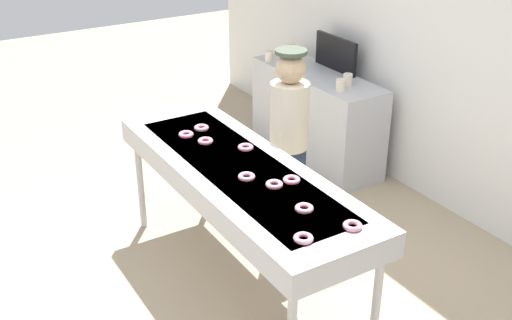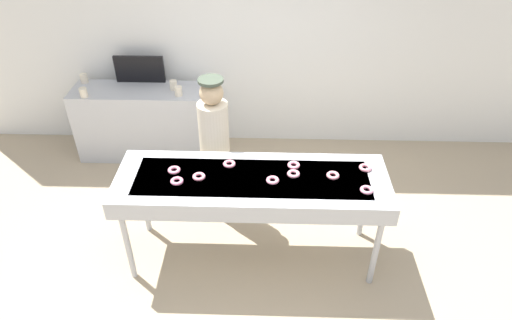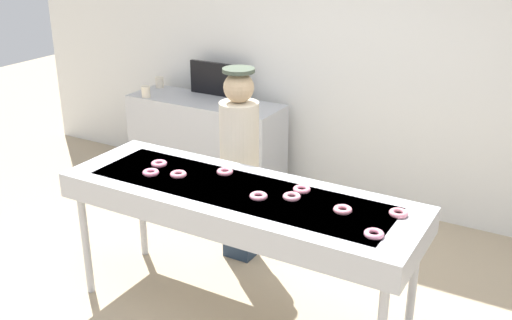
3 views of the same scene
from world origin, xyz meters
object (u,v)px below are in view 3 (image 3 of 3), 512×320
strawberry_donut_2 (398,213)px  strawberry_donut_4 (258,196)px  strawberry_donut_1 (343,210)px  strawberry_donut_7 (374,234)px  menu_display (216,79)px  paper_cup_0 (243,106)px  strawberry_donut_5 (178,174)px  strawberry_donut_3 (292,197)px  strawberry_donut_9 (302,189)px  prep_counter (206,143)px  strawberry_donut_8 (159,164)px  strawberry_donut_0 (225,172)px  fryer_conveyor (238,202)px  paper_cup_2 (146,92)px  paper_cup_3 (243,100)px  strawberry_donut_6 (151,173)px  worker_baker (239,156)px  paper_cup_1 (159,82)px

strawberry_donut_2 → strawberry_donut_4: same height
strawberry_donut_1 → strawberry_donut_7: bearing=-36.2°
menu_display → paper_cup_0: bearing=-33.5°
strawberry_donut_2 → strawberry_donut_5: size_ratio=1.00×
strawberry_donut_3 → strawberry_donut_9: bearing=87.2°
prep_counter → strawberry_donut_7: bearing=-38.0°
menu_display → strawberry_donut_7: bearing=-41.1°
strawberry_donut_2 → strawberry_donut_8: size_ratio=1.00×
strawberry_donut_0 → menu_display: (-1.26, 1.81, 0.11)m
fryer_conveyor → strawberry_donut_9: 0.43m
paper_cup_2 → strawberry_donut_3: bearing=-31.9°
strawberry_donut_0 → prep_counter: (-1.26, 1.59, -0.53)m
strawberry_donut_8 → paper_cup_3: size_ratio=0.99×
strawberry_donut_5 → strawberry_donut_7: (1.46, -0.14, 0.00)m
strawberry_donut_0 → strawberry_donut_9: same height
strawberry_donut_1 → strawberry_donut_8: 1.43m
strawberry_donut_9 → prep_counter: size_ratio=0.07×
strawberry_donut_5 → paper_cup_0: size_ratio=0.99×
strawberry_donut_2 → paper_cup_3: bearing=141.6°
strawberry_donut_8 → prep_counter: bearing=114.3°
paper_cup_3 → prep_counter: bearing=-177.3°
strawberry_donut_7 → paper_cup_0: bearing=137.1°
strawberry_donut_6 → strawberry_donut_3: bearing=7.6°
strawberry_donut_4 → strawberry_donut_7: bearing=-7.7°
strawberry_donut_8 → strawberry_donut_6: bearing=-71.6°
strawberry_donut_5 → strawberry_donut_6: 0.20m
strawberry_donut_9 → worker_baker: 0.95m
strawberry_donut_9 → menu_display: bearing=135.7°
prep_counter → paper_cup_0: bearing=-14.0°
strawberry_donut_2 → strawberry_donut_7: size_ratio=1.00×
strawberry_donut_5 → strawberry_donut_6: size_ratio=1.00×
strawberry_donut_3 → strawberry_donut_4: size_ratio=1.00×
strawberry_donut_0 → paper_cup_3: bearing=116.7°
strawberry_donut_2 → worker_baker: worker_baker is taller
strawberry_donut_3 → paper_cup_3: size_ratio=0.99×
strawberry_donut_6 → paper_cup_3: 1.91m
strawberry_donut_1 → strawberry_donut_4: size_ratio=1.00×
paper_cup_2 → strawberry_donut_5: bearing=-44.9°
strawberry_donut_8 → prep_counter: strawberry_donut_8 is taller
prep_counter → paper_cup_1: size_ratio=14.21×
strawberry_donut_2 → strawberry_donut_5: (-1.50, -0.18, 0.00)m
strawberry_donut_1 → strawberry_donut_5: bearing=-177.4°
strawberry_donut_7 → menu_display: 3.27m
strawberry_donut_7 → strawberry_donut_5: bearing=174.5°
paper_cup_0 → menu_display: bearing=146.5°
strawberry_donut_7 → paper_cup_1: (-3.17, 2.10, -0.01)m
strawberry_donut_2 → paper_cup_1: (-3.21, 1.78, -0.01)m
worker_baker → paper_cup_2: bearing=-15.9°
strawberry_donut_2 → prep_counter: bearing=147.3°
strawberry_donut_6 → paper_cup_0: paper_cup_0 is taller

